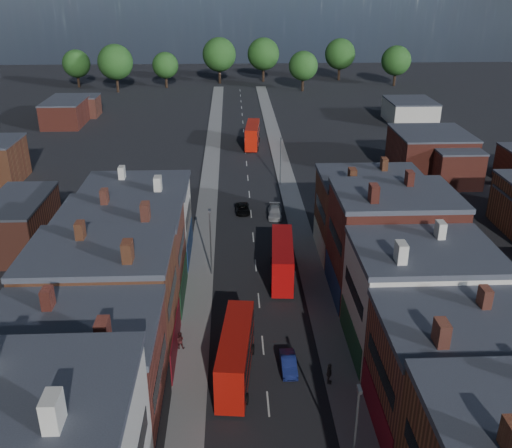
{
  "coord_description": "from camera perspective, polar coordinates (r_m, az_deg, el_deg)",
  "views": [
    {
      "loc": [
        -2.53,
        -28.34,
        31.97
      ],
      "look_at": [
        0.0,
        31.15,
        5.8
      ],
      "focal_mm": 40.0,
      "sensor_mm": 36.0,
      "label": 1
    }
  ],
  "objects": [
    {
      "name": "bus_0",
      "position": [
        49.65,
        -2.04,
        -12.81
      ],
      "size": [
        3.5,
        10.6,
        4.49
      ],
      "rotation": [
        0.0,
        0.0,
        -0.11
      ],
      "color": "#B2120A",
      "rests_on": "ground"
    },
    {
      "name": "terrace_east",
      "position": [
        41.77,
        22.5,
        -16.69
      ],
      "size": [
        12.0,
        80.0,
        12.24
      ],
      "primitive_type": "cube",
      "color": "maroon",
      "rests_on": "ground"
    },
    {
      "name": "car_2",
      "position": [
        83.14,
        -1.35,
        1.55
      ],
      "size": [
        2.2,
        4.4,
        1.19
      ],
      "primitive_type": "imported",
      "rotation": [
        0.0,
        0.0,
        0.05
      ],
      "color": "black",
      "rests_on": "ground"
    },
    {
      "name": "lamp_post_1",
      "position": [
        40.08,
        9.94,
        -19.59
      ],
      "size": [
        0.25,
        0.7,
        8.12
      ],
      "color": "slate",
      "rests_on": "ground"
    },
    {
      "name": "pavement_west",
      "position": [
        84.68,
        -4.94,
        1.49
      ],
      "size": [
        3.0,
        200.0,
        0.12
      ],
      "primitive_type": "cube",
      "color": "gray",
      "rests_on": "ground"
    },
    {
      "name": "terrace_west",
      "position": [
        40.04,
        -19.44,
        -18.15
      ],
      "size": [
        12.0,
        80.0,
        12.24
      ],
      "primitive_type": "cube",
      "color": "maroon",
      "rests_on": "ground"
    },
    {
      "name": "lamp_post_2",
      "position": [
        64.45,
        -4.58,
        -1.39
      ],
      "size": [
        0.25,
        0.7,
        8.12
      ],
      "color": "slate",
      "rests_on": "ground"
    },
    {
      "name": "pavement_east",
      "position": [
        85.07,
        3.84,
        1.64
      ],
      "size": [
        3.0,
        200.0,
        0.12
      ],
      "primitive_type": "cube",
      "color": "gray",
      "rests_on": "ground"
    },
    {
      "name": "bus_2",
      "position": [
        115.61,
        -0.36,
        8.94
      ],
      "size": [
        3.39,
        10.75,
        4.56
      ],
      "rotation": [
        0.0,
        0.0,
        -0.09
      ],
      "color": "#B91508",
      "rests_on": "ground"
    },
    {
      "name": "ped_3",
      "position": [
        50.05,
        7.33,
        -14.6
      ],
      "size": [
        0.83,
        1.25,
        1.95
      ],
      "primitive_type": "imported",
      "rotation": [
        0.0,
        0.0,
        1.28
      ],
      "color": "#59554C",
      "rests_on": "pavement_east"
    },
    {
      "name": "ped_1",
      "position": [
        54.13,
        -7.62,
        -11.46
      ],
      "size": [
        0.86,
        0.52,
        1.69
      ],
      "primitive_type": "imported",
      "rotation": [
        0.0,
        0.0,
        3.05
      ],
      "color": "#461C1D",
      "rests_on": "pavement_west"
    },
    {
      "name": "car_1",
      "position": [
        51.56,
        3.26,
        -13.76
      ],
      "size": [
        1.38,
        3.83,
        1.26
      ],
      "primitive_type": "imported",
      "rotation": [
        0.0,
        0.0,
        0.01
      ],
      "color": "navy",
      "rests_on": "ground"
    },
    {
      "name": "car_3",
      "position": [
        81.72,
        1.91,
        1.2
      ],
      "size": [
        2.18,
        4.82,
        1.37
      ],
      "primitive_type": "imported",
      "rotation": [
        0.0,
        0.0,
        -0.06
      ],
      "color": "#B9B9B9",
      "rests_on": "ground"
    },
    {
      "name": "bus_1",
      "position": [
        64.65,
        2.64,
        -3.53
      ],
      "size": [
        3.14,
        10.43,
        4.44
      ],
      "rotation": [
        0.0,
        0.0,
        -0.07
      ],
      "color": "red",
      "rests_on": "ground"
    },
    {
      "name": "lamp_post_3",
      "position": [
        92.77,
        2.47,
        6.61
      ],
      "size": [
        0.25,
        0.7,
        8.12
      ],
      "color": "slate",
      "rests_on": "ground"
    }
  ]
}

